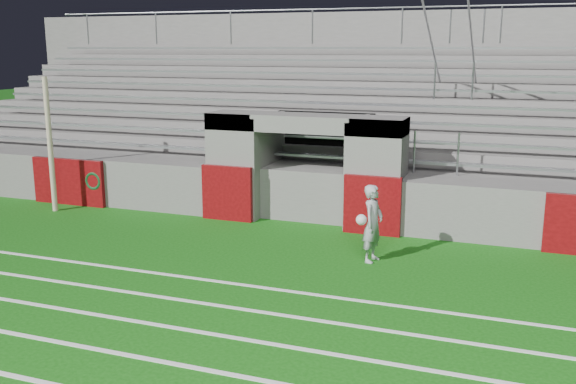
% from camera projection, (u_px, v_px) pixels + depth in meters
% --- Properties ---
extents(ground, '(90.00, 90.00, 0.00)m').
position_uv_depth(ground, '(247.00, 265.00, 12.47)').
color(ground, '#11530D').
rests_on(ground, ground).
extents(field_post, '(0.13, 0.13, 3.44)m').
position_uv_depth(field_post, '(50.00, 145.00, 16.29)').
color(field_post, '#C9B295').
rests_on(field_post, ground).
extents(stadium_structure, '(26.00, 8.48, 5.42)m').
position_uv_depth(stadium_structure, '(352.00, 137.00, 19.44)').
color(stadium_structure, '#5F5D5A').
rests_on(stadium_structure, ground).
extents(goalkeeper_with_ball, '(0.54, 0.62, 1.54)m').
position_uv_depth(goalkeeper_with_ball, '(373.00, 223.00, 12.56)').
color(goalkeeper_with_ball, '#9FA4A8').
rests_on(goalkeeper_with_ball, ground).
extents(hose_coil, '(0.51, 0.14, 0.53)m').
position_uv_depth(hose_coil, '(94.00, 180.00, 16.90)').
color(hose_coil, '#0C4015').
rests_on(hose_coil, ground).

